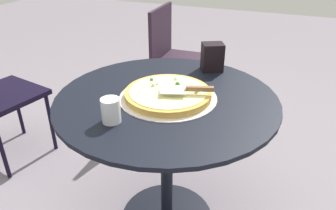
# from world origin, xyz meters

# --- Properties ---
(patio_table) EXTENTS (0.92, 0.92, 0.70)m
(patio_table) POSITION_xyz_m (0.00, 0.00, 0.53)
(patio_table) COLOR black
(patio_table) RESTS_ON ground
(pizza_on_tray) EXTENTS (0.40, 0.40, 0.05)m
(pizza_on_tray) POSITION_xyz_m (0.01, 0.01, 0.71)
(pizza_on_tray) COLOR beige
(pizza_on_tray) RESTS_ON patio_table
(pizza_server) EXTENTS (0.11, 0.21, 0.02)m
(pizza_server) POSITION_xyz_m (0.01, 0.09, 0.75)
(pizza_server) COLOR silver
(pizza_server) RESTS_ON pizza_on_tray
(drinking_cup) EXTENTS (0.07, 0.07, 0.09)m
(drinking_cup) POSITION_xyz_m (0.25, -0.11, 0.74)
(drinking_cup) COLOR silver
(drinking_cup) RESTS_ON patio_table
(napkin_dispenser) EXTENTS (0.12, 0.13, 0.13)m
(napkin_dispenser) POSITION_xyz_m (-0.35, 0.10, 0.77)
(napkin_dispenser) COLOR black
(napkin_dispenser) RESTS_ON patio_table
(patio_chair_far) EXTENTS (0.40, 0.40, 0.83)m
(patio_chair_far) POSITION_xyz_m (-1.01, -0.34, 0.50)
(patio_chair_far) COLOR #2B1A29
(patio_chair_far) RESTS_ON ground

